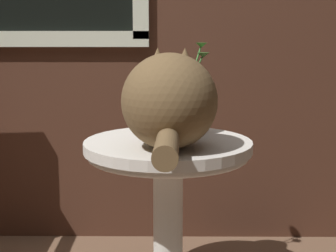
# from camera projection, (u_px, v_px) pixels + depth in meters

# --- Properties ---
(wicker_side_table) EXTENTS (0.57, 0.57, 0.61)m
(wicker_side_table) POSITION_uv_depth(u_px,v_px,m) (168.00, 198.00, 1.70)
(wicker_side_table) COLOR silver
(wicker_side_table) RESTS_ON ground_plane
(cat) EXTENTS (0.31, 0.68, 0.31)m
(cat) POSITION_uv_depth(u_px,v_px,m) (170.00, 99.00, 1.54)
(cat) COLOR brown
(cat) RESTS_ON wicker_side_table
(pewter_vase_with_ivy) EXTENTS (0.13, 0.13, 0.32)m
(pewter_vase_with_ivy) POSITION_uv_depth(u_px,v_px,m) (190.00, 107.00, 1.78)
(pewter_vase_with_ivy) COLOR #99999E
(pewter_vase_with_ivy) RESTS_ON wicker_side_table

